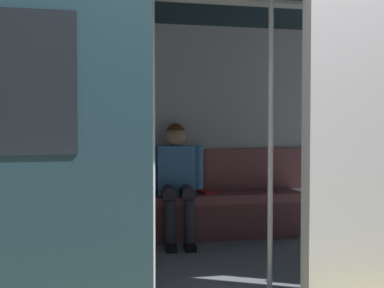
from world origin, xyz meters
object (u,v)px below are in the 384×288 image
(handbag, at_px, (140,187))
(book, at_px, (207,192))
(bench_seat, at_px, (171,206))
(grab_pole_far, at_px, (271,133))
(grab_pole_door, at_px, (152,134))
(person_seated, at_px, (177,174))
(train_car, at_px, (183,79))

(handbag, height_order, book, handbag)
(bench_seat, height_order, grab_pole_far, grab_pole_far)
(handbag, relative_size, grab_pole_door, 0.12)
(handbag, relative_size, book, 1.18)
(person_seated, xyz_separation_m, grab_pole_door, (0.46, 1.63, 0.43))
(train_car, xyz_separation_m, grab_pole_door, (0.35, 0.73, -0.43))
(bench_seat, bearing_deg, train_car, 86.26)
(grab_pole_door, relative_size, grab_pole_far, 1.00)
(person_seated, height_order, grab_pole_far, grab_pole_far)
(train_car, bearing_deg, book, -114.09)
(bench_seat, xyz_separation_m, book, (-0.39, -0.07, 0.12))
(bench_seat, distance_m, grab_pole_far, 1.88)
(book, xyz_separation_m, grab_pole_door, (0.81, 1.75, 0.63))
(train_car, relative_size, bench_seat, 2.28)
(train_car, xyz_separation_m, handbag, (0.25, -0.98, -0.99))
(handbag, bearing_deg, grab_pole_door, 86.61)
(grab_pole_door, bearing_deg, train_car, -115.45)
(person_seated, xyz_separation_m, book, (-0.34, -0.12, -0.20))
(grab_pole_far, bearing_deg, person_seated, -77.47)
(person_seated, bearing_deg, book, -160.38)
(grab_pole_far, bearing_deg, train_car, -56.66)
(book, relative_size, grab_pole_door, 0.10)
(train_car, bearing_deg, grab_pole_far, 123.34)
(person_seated, distance_m, handbag, 0.39)
(book, xyz_separation_m, grab_pole_far, (-0.02, 1.74, 0.63))
(handbag, bearing_deg, book, -176.79)
(bench_seat, height_order, book, book)
(train_car, xyz_separation_m, book, (-0.46, -1.02, -1.06))
(train_car, height_order, grab_pole_door, train_car)
(train_car, xyz_separation_m, bench_seat, (-0.06, -0.95, -1.18))
(bench_seat, bearing_deg, grab_pole_door, 76.30)
(handbag, bearing_deg, grab_pole_far, 112.92)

